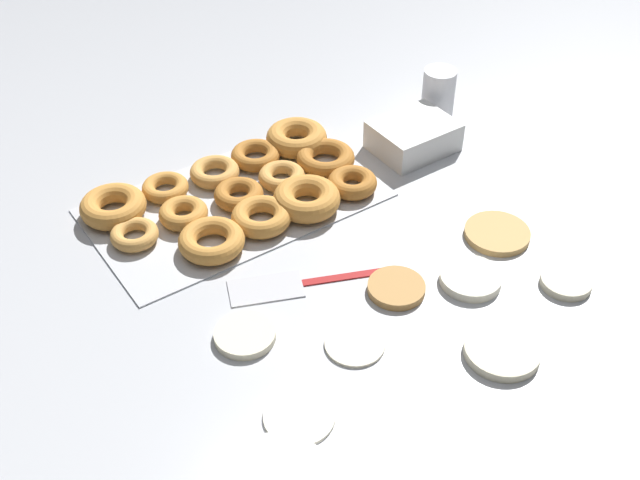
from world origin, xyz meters
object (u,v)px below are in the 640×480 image
Objects in this scene: pancake_2 at (502,350)px; spatula at (284,285)px; pancake_6 at (566,281)px; donut_tray at (246,190)px; paper_cup at (438,93)px; pancake_3 at (299,415)px; pancake_4 at (396,288)px; pancake_5 at (243,333)px; pancake_1 at (355,343)px; container_stack at (413,136)px; pancake_7 at (497,233)px; pancake_0 at (471,278)px.

pancake_2 is 0.34m from spatula.
pancake_2 is 1.36× the size of pancake_6.
paper_cup reaches higher than donut_tray.
pancake_3 is (0.30, -0.07, -0.00)m from pancake_2.
pancake_4 is (-0.26, -0.12, 0.00)m from pancake_3.
pancake_4 reaches higher than spatula.
pancake_2 is 1.14× the size of pancake_3.
pancake_3 is at bearing 85.51° from pancake_5.
pancake_1 is 0.52m from container_stack.
pancake_2 reaches higher than spatula.
spatula is at bearing -58.29° from pancake_2.
paper_cup reaches higher than pancake_3.
spatula is (-0.10, -0.05, -0.00)m from pancake_5.
pancake_6 reaches higher than spatula.
container_stack is at bearing -155.14° from pancake_5.
spatula is (0.41, 0.18, -0.03)m from container_stack.
paper_cup is at bearing -150.13° from container_stack.
pancake_1 is 0.16m from spatula.
container_stack is (-0.23, -0.48, 0.02)m from pancake_2.
pancake_3 is 0.49m from pancake_7.
pancake_1 is at bearing -155.80° from pancake_3.
donut_tray is 0.35m from container_stack.
pancake_4 is at bearing 101.85° from donut_tray.
pancake_7 is 0.39m from paper_cup.
pancake_4 is at bearing 2.08° from pancake_7.
pancake_5 is 0.36× the size of spatula.
pancake_2 is 0.31m from pancake_3.
pancake_1 and pancake_3 have the same top height.
pancake_5 is at bearing -40.88° from pancake_1.
pancake_5 is at bearing 58.69° from donut_tray.
pancake_3 is 0.19× the size of donut_tray.
pancake_0 is 1.01× the size of pancake_3.
spatula is at bearing -33.88° from pancake_6.
donut_tray is at bearing -84.29° from spatula.
pancake_7 reaches higher than pancake_1.
pancake_1 is 0.35× the size of spatula.
pancake_4 is at bearing 42.53° from paper_cup.
pancake_2 is at bearing 14.51° from pancake_6.
pancake_3 is 0.97× the size of paper_cup.
pancake_2 is 1.22× the size of pancake_4.
paper_cup is at bearing -176.96° from donut_tray.
spatula is at bearing -32.42° from pancake_0.
pancake_1 is 0.39m from donut_tray.
pancake_6 is at bearing -165.49° from pancake_2.
pancake_7 is at bearing -153.02° from pancake_0.
pancake_3 is at bearing 24.27° from pancake_4.
donut_tray reaches higher than spatula.
pancake_0 is 0.38m from container_stack.
container_stack is (-0.04, -0.43, 0.02)m from pancake_6.
pancake_3 is at bearing 67.66° from donut_tray.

